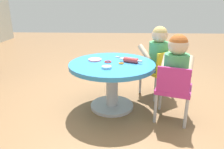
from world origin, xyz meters
TOP-DOWN VIEW (x-y plane):
  - ground_plane at (0.00, 0.00)m, footprint 10.00×10.00m
  - craft_table at (0.00, 0.00)m, footprint 0.83×0.83m
  - child_chair_left at (-0.23, -0.55)m, footprint 0.38×0.38m
  - seated_child_left at (-0.19, -0.57)m, footprint 0.41×0.37m
  - child_chair_right at (0.30, -0.52)m, footprint 0.42×0.42m
  - seated_child_right at (0.33, -0.49)m, footprint 0.44×0.41m
  - rolling_pin at (0.02, -0.18)m, footprint 0.12×0.22m
  - craft_scissors at (0.17, -0.10)m, footprint 0.13×0.14m
  - playdough_blob_0 at (-0.17, 0.04)m, footprint 0.09×0.09m
  - playdough_blob_1 at (0.09, 0.18)m, footprint 0.13×0.13m
  - cookie_cutter_0 at (-0.03, -0.09)m, footprint 0.05×0.05m
  - cookie_cutter_1 at (0.02, 0.04)m, footprint 0.07×0.07m
  - cookie_cutter_2 at (0.09, -0.15)m, footprint 0.05×0.05m

SIDE VIEW (x-z plane):
  - ground_plane at x=0.00m, z-range 0.00..0.00m
  - child_chair_left at x=-0.23m, z-range 0.04..0.57m
  - child_chair_right at x=0.30m, z-range 0.04..0.57m
  - craft_table at x=0.00m, z-range 0.12..0.59m
  - craft_scissors at x=0.17m, z-range 0.48..0.48m
  - cookie_cutter_0 at x=-0.03m, z-range 0.48..0.49m
  - cookie_cutter_1 at x=0.02m, z-range 0.48..0.49m
  - cookie_cutter_2 at x=0.09m, z-range 0.48..0.49m
  - playdough_blob_1 at x=0.09m, z-range 0.48..0.49m
  - playdough_blob_0 at x=-0.17m, z-range 0.48..0.50m
  - rolling_pin at x=0.02m, z-range 0.48..0.53m
  - seated_child_left at x=-0.19m, z-range 0.28..0.79m
  - seated_child_right at x=0.33m, z-range 0.28..0.79m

